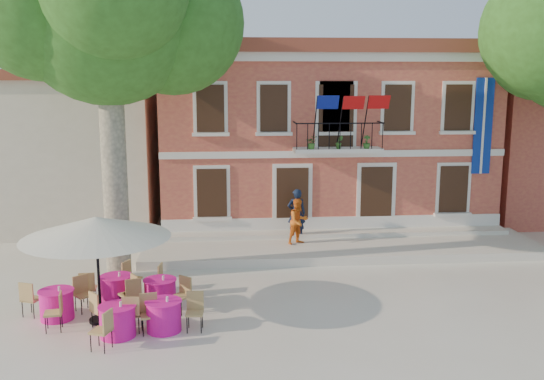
{
  "coord_description": "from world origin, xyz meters",
  "views": [
    {
      "loc": [
        -2.17,
        -16.14,
        6.1
      ],
      "look_at": [
        -0.57,
        3.5,
        2.43
      ],
      "focal_mm": 40.0,
      "sensor_mm": 36.0,
      "label": 1
    }
  ],
  "objects_px": {
    "patio_umbrella": "(96,228)",
    "cafe_table_4": "(160,291)",
    "pedestrian_orange": "(298,221)",
    "pedestrian_navy": "(297,213)",
    "cafe_table_3": "(117,288)",
    "cafe_table_1": "(117,319)",
    "plane_tree_west": "(107,13)",
    "cafe_table_2": "(57,303)",
    "cafe_table_0": "(164,314)"
  },
  "relations": [
    {
      "from": "patio_umbrella",
      "to": "cafe_table_4",
      "type": "xyz_separation_m",
      "value": [
        1.41,
        0.9,
        -2.02
      ]
    },
    {
      "from": "plane_tree_west",
      "to": "patio_umbrella",
      "type": "height_order",
      "value": "plane_tree_west"
    },
    {
      "from": "pedestrian_navy",
      "to": "cafe_table_3",
      "type": "relative_size",
      "value": 0.98
    },
    {
      "from": "cafe_table_2",
      "to": "plane_tree_west",
      "type": "bearing_deg",
      "value": 71.67
    },
    {
      "from": "pedestrian_navy",
      "to": "cafe_table_3",
      "type": "height_order",
      "value": "pedestrian_navy"
    },
    {
      "from": "patio_umbrella",
      "to": "pedestrian_navy",
      "type": "relative_size",
      "value": 2.01
    },
    {
      "from": "pedestrian_navy",
      "to": "cafe_table_0",
      "type": "distance_m",
      "value": 8.45
    },
    {
      "from": "patio_umbrella",
      "to": "cafe_table_2",
      "type": "relative_size",
      "value": 1.98
    },
    {
      "from": "patio_umbrella",
      "to": "pedestrian_orange",
      "type": "relative_size",
      "value": 2.26
    },
    {
      "from": "pedestrian_navy",
      "to": "cafe_table_0",
      "type": "xyz_separation_m",
      "value": [
        -4.14,
        -7.32,
        -0.79
      ]
    },
    {
      "from": "cafe_table_1",
      "to": "patio_umbrella",
      "type": "bearing_deg",
      "value": 121.73
    },
    {
      "from": "plane_tree_west",
      "to": "patio_umbrella",
      "type": "relative_size",
      "value": 2.93
    },
    {
      "from": "pedestrian_navy",
      "to": "cafe_table_2",
      "type": "distance_m",
      "value": 9.44
    },
    {
      "from": "cafe_table_0",
      "to": "cafe_table_4",
      "type": "height_order",
      "value": "same"
    },
    {
      "from": "plane_tree_west",
      "to": "patio_umbrella",
      "type": "xyz_separation_m",
      "value": [
        0.09,
        -3.43,
        -5.46
      ]
    },
    {
      "from": "cafe_table_4",
      "to": "cafe_table_2",
      "type": "bearing_deg",
      "value": -166.02
    },
    {
      "from": "pedestrian_orange",
      "to": "pedestrian_navy",
      "type": "bearing_deg",
      "value": 58.37
    },
    {
      "from": "patio_umbrella",
      "to": "pedestrian_orange",
      "type": "xyz_separation_m",
      "value": [
        5.78,
        5.8,
        -1.34
      ]
    },
    {
      "from": "pedestrian_orange",
      "to": "cafe_table_1",
      "type": "bearing_deg",
      "value": -157.24
    },
    {
      "from": "cafe_table_0",
      "to": "cafe_table_4",
      "type": "xyz_separation_m",
      "value": [
        -0.24,
        1.61,
        0.01
      ]
    },
    {
      "from": "pedestrian_orange",
      "to": "cafe_table_1",
      "type": "relative_size",
      "value": 0.88
    },
    {
      "from": "cafe_table_1",
      "to": "cafe_table_3",
      "type": "height_order",
      "value": "same"
    },
    {
      "from": "plane_tree_west",
      "to": "cafe_table_2",
      "type": "height_order",
      "value": "plane_tree_west"
    },
    {
      "from": "patio_umbrella",
      "to": "cafe_table_4",
      "type": "height_order",
      "value": "patio_umbrella"
    },
    {
      "from": "cafe_table_0",
      "to": "cafe_table_1",
      "type": "relative_size",
      "value": 1.05
    },
    {
      "from": "pedestrian_orange",
      "to": "cafe_table_2",
      "type": "bearing_deg",
      "value": -171.03
    },
    {
      "from": "plane_tree_west",
      "to": "cafe_table_3",
      "type": "relative_size",
      "value": 5.75
    },
    {
      "from": "patio_umbrella",
      "to": "pedestrian_orange",
      "type": "height_order",
      "value": "patio_umbrella"
    },
    {
      "from": "pedestrian_navy",
      "to": "pedestrian_orange",
      "type": "distance_m",
      "value": 0.81
    },
    {
      "from": "patio_umbrella",
      "to": "pedestrian_navy",
      "type": "height_order",
      "value": "patio_umbrella"
    },
    {
      "from": "pedestrian_navy",
      "to": "cafe_table_2",
      "type": "relative_size",
      "value": 0.99
    },
    {
      "from": "pedestrian_orange",
      "to": "cafe_table_0",
      "type": "distance_m",
      "value": 7.74
    },
    {
      "from": "cafe_table_1",
      "to": "plane_tree_west",
      "type": "bearing_deg",
      "value": 98.83
    },
    {
      "from": "cafe_table_1",
      "to": "cafe_table_3",
      "type": "xyz_separation_m",
      "value": [
        -0.4,
        2.25,
        0.0
      ]
    },
    {
      "from": "patio_umbrella",
      "to": "cafe_table_2",
      "type": "height_order",
      "value": "patio_umbrella"
    },
    {
      "from": "patio_umbrella",
      "to": "plane_tree_west",
      "type": "bearing_deg",
      "value": 91.55
    },
    {
      "from": "cafe_table_1",
      "to": "pedestrian_navy",
      "type": "bearing_deg",
      "value": 55.4
    },
    {
      "from": "pedestrian_navy",
      "to": "cafe_table_2",
      "type": "xyz_separation_m",
      "value": [
        -6.95,
        -6.35,
        -0.78
      ]
    },
    {
      "from": "patio_umbrella",
      "to": "cafe_table_0",
      "type": "xyz_separation_m",
      "value": [
        1.66,
        -0.71,
        -2.03
      ]
    },
    {
      "from": "cafe_table_2",
      "to": "cafe_table_3",
      "type": "height_order",
      "value": "same"
    },
    {
      "from": "plane_tree_west",
      "to": "cafe_table_4",
      "type": "xyz_separation_m",
      "value": [
        1.51,
        -2.54,
        -7.48
      ]
    },
    {
      "from": "cafe_table_3",
      "to": "cafe_table_4",
      "type": "height_order",
      "value": "same"
    },
    {
      "from": "pedestrian_navy",
      "to": "cafe_table_3",
      "type": "xyz_separation_m",
      "value": [
        -5.61,
        -5.31,
        -0.78
      ]
    },
    {
      "from": "pedestrian_navy",
      "to": "cafe_table_1",
      "type": "bearing_deg",
      "value": 54.79
    },
    {
      "from": "plane_tree_west",
      "to": "pedestrian_orange",
      "type": "bearing_deg",
      "value": 21.98
    },
    {
      "from": "plane_tree_west",
      "to": "cafe_table_3",
      "type": "height_order",
      "value": "plane_tree_west"
    },
    {
      "from": "plane_tree_west",
      "to": "patio_umbrella",
      "type": "bearing_deg",
      "value": -88.45
    },
    {
      "from": "pedestrian_orange",
      "to": "plane_tree_west",
      "type": "bearing_deg",
      "value": 172.27
    },
    {
      "from": "cafe_table_4",
      "to": "cafe_table_0",
      "type": "bearing_deg",
      "value": -81.37
    },
    {
      "from": "cafe_table_1",
      "to": "cafe_table_2",
      "type": "distance_m",
      "value": 2.11
    }
  ]
}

